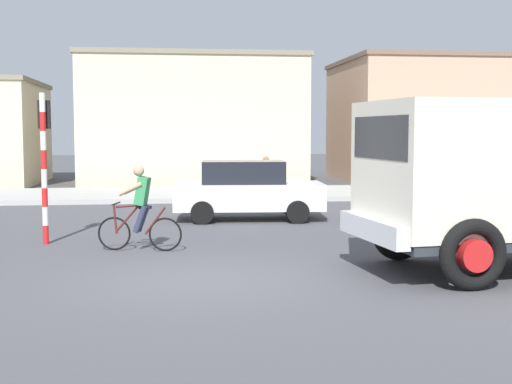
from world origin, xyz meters
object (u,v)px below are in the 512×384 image
(traffic_light_pole, at_px, (44,147))
(car_red_near, at_px, (247,190))
(cyclist, at_px, (140,208))
(pedestrian_near_kerb, at_px, (266,181))

(traffic_light_pole, xyz_separation_m, car_red_near, (4.71, 3.42, -1.25))
(cyclist, relative_size, pedestrian_near_kerb, 1.06)
(cyclist, xyz_separation_m, traffic_light_pole, (-2.03, 1.17, 1.20))
(traffic_light_pole, relative_size, pedestrian_near_kerb, 1.98)
(traffic_light_pole, height_order, pedestrian_near_kerb, traffic_light_pole)
(cyclist, height_order, traffic_light_pole, traffic_light_pole)
(cyclist, height_order, car_red_near, cyclist)
(cyclist, distance_m, car_red_near, 5.32)
(car_red_near, xyz_separation_m, pedestrian_near_kerb, (0.92, 2.85, 0.03))
(car_red_near, distance_m, pedestrian_near_kerb, 3.00)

